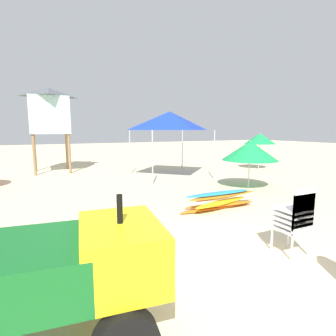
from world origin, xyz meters
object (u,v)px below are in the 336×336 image
object	(u,v)px
stacked_plastic_chairs	(297,216)
lifeguard_tower	(49,111)
popup_canopy	(170,121)
beach_umbrella_far	(250,151)
utility_cart	(36,275)
surfboard_pile	(220,200)
beach_umbrella_mid	(260,139)

from	to	relation	value
stacked_plastic_chairs	lifeguard_tower	distance (m)	12.33
popup_canopy	beach_umbrella_far	world-z (taller)	popup_canopy
popup_canopy	stacked_plastic_chairs	bearing A→B (deg)	-100.61
lifeguard_tower	beach_umbrella_far	bearing A→B (deg)	-47.94
utility_cart	stacked_plastic_chairs	bearing A→B (deg)	4.20
lifeguard_tower	surfboard_pile	bearing A→B (deg)	-66.36
utility_cart	popup_canopy	xyz separation A→B (m)	(5.45, 8.29, 1.76)
utility_cart	stacked_plastic_chairs	distance (m)	3.96
lifeguard_tower	beach_umbrella_mid	xyz separation A→B (m)	(10.15, -3.89, -1.40)
stacked_plastic_chairs	lifeguard_tower	world-z (taller)	lifeguard_tower
stacked_plastic_chairs	lifeguard_tower	xyz separation A→B (m)	(-3.40, 11.61, 2.38)
surfboard_pile	lifeguard_tower	xyz separation A→B (m)	(-3.88, 8.86, 2.84)
beach_umbrella_mid	beach_umbrella_far	xyz separation A→B (m)	(-3.70, -3.26, -0.29)
utility_cart	stacked_plastic_chairs	size ratio (longest dim) A/B	2.23
utility_cart	lifeguard_tower	bearing A→B (deg)	87.37
lifeguard_tower	beach_umbrella_far	xyz separation A→B (m)	(6.45, -7.15, -1.69)
popup_canopy	beach_umbrella_mid	distance (m)	5.34
surfboard_pile	beach_umbrella_mid	size ratio (longest dim) A/B	1.27
stacked_plastic_chairs	popup_canopy	xyz separation A→B (m)	(1.50, 8.00, 1.84)
beach_umbrella_mid	beach_umbrella_far	distance (m)	4.94
popup_canopy	beach_umbrella_far	distance (m)	4.03
stacked_plastic_chairs	beach_umbrella_far	world-z (taller)	beach_umbrella_far
beach_umbrella_mid	stacked_plastic_chairs	bearing A→B (deg)	-131.17
popup_canopy	beach_umbrella_mid	bearing A→B (deg)	-2.97
utility_cart	stacked_plastic_chairs	xyz separation A→B (m)	(3.95, 0.29, -0.09)
lifeguard_tower	stacked_plastic_chairs	bearing A→B (deg)	-73.69
utility_cart	beach_umbrella_mid	world-z (taller)	beach_umbrella_mid
utility_cart	surfboard_pile	size ratio (longest dim) A/B	1.07
stacked_plastic_chairs	beach_umbrella_far	distance (m)	5.45
utility_cart	stacked_plastic_chairs	world-z (taller)	utility_cart
stacked_plastic_chairs	beach_umbrella_mid	bearing A→B (deg)	48.83
beach_umbrella_mid	utility_cart	bearing A→B (deg)	-143.17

